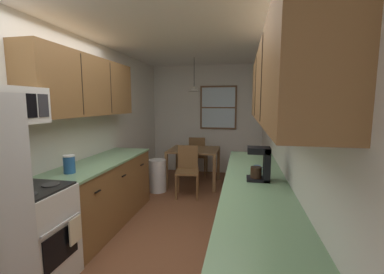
{
  "coord_description": "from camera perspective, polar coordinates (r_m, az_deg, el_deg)",
  "views": [
    {
      "loc": [
        0.85,
        -2.42,
        1.66
      ],
      "look_at": [
        0.08,
        1.45,
        1.14
      ],
      "focal_mm": 23.82,
      "sensor_mm": 36.0,
      "label": 1
    }
  ],
  "objects": [
    {
      "name": "dining_table",
      "position": [
        5.22,
        0.46,
        -3.82
      ],
      "size": [
        0.99,
        0.89,
        0.74
      ],
      "color": "brown",
      "rests_on": "ground"
    },
    {
      "name": "ceiling_slab",
      "position": [
        3.65,
        -2.82,
        22.3
      ],
      "size": [
        4.4,
        9.0,
        0.08
      ],
      "primitive_type": "cube",
      "color": "white"
    },
    {
      "name": "upper_cabinets_right",
      "position": [
        2.44,
        18.4,
        11.46
      ],
      "size": [
        0.33,
        2.84,
        0.69
      ],
      "color": "brown"
    },
    {
      "name": "coffee_maker",
      "position": [
        2.62,
        15.34,
        -5.69
      ],
      "size": [
        0.22,
        0.18,
        0.33
      ],
      "color": "black",
      "rests_on": "counter_right"
    },
    {
      "name": "pendant_light",
      "position": [
        5.12,
        0.48,
        10.72
      ],
      "size": [
        0.27,
        0.27,
        0.66
      ],
      "color": "black"
    },
    {
      "name": "mug_by_coffeemaker",
      "position": [
        2.88,
        14.41,
        -7.07
      ],
      "size": [
        0.11,
        0.07,
        0.09
      ],
      "color": "#335999",
      "rests_on": "counter_right"
    },
    {
      "name": "counter_left",
      "position": [
        3.78,
        -19.19,
        -11.57
      ],
      "size": [
        0.64,
        1.91,
        0.9
      ],
      "color": "brown",
      "rests_on": "ground"
    },
    {
      "name": "wall_left",
      "position": [
        4.09,
        -21.39,
        1.6
      ],
      "size": [
        0.1,
        9.0,
        2.55
      ],
      "primitive_type": "cube",
      "color": "silver",
      "rests_on": "ground"
    },
    {
      "name": "wall_back",
      "position": [
        6.14,
        3.29,
        3.92
      ],
      "size": [
        4.4,
        0.1,
        2.55
      ],
      "primitive_type": "cube",
      "color": "silver",
      "rests_on": "ground"
    },
    {
      "name": "back_window",
      "position": [
        6.03,
        5.91,
        6.56
      ],
      "size": [
        0.85,
        0.05,
        1.01
      ],
      "color": "brown"
    },
    {
      "name": "dining_chair_far",
      "position": [
        5.88,
        1.29,
        -3.85
      ],
      "size": [
        0.41,
        0.41,
        0.9
      ],
      "color": "brown",
      "rests_on": "ground"
    },
    {
      "name": "ground_plane",
      "position": [
        3.9,
        -2.56,
        -17.69
      ],
      "size": [
        12.0,
        12.0,
        0.0
      ],
      "primitive_type": "plane",
      "color": "brown"
    },
    {
      "name": "counter_right",
      "position": [
        2.75,
        13.95,
        -18.74
      ],
      "size": [
        0.64,
        3.16,
        0.9
      ],
      "color": "brown",
      "rests_on": "ground"
    },
    {
      "name": "microwave_over_range",
      "position": [
        2.67,
        -36.14,
        5.67
      ],
      "size": [
        0.39,
        0.57,
        0.32
      ],
      "color": "white"
    },
    {
      "name": "wall_right",
      "position": [
        3.48,
        19.45,
        0.74
      ],
      "size": [
        0.1,
        9.0,
        2.55
      ],
      "primitive_type": "cube",
      "color": "silver",
      "rests_on": "ground"
    },
    {
      "name": "dish_towel",
      "position": [
        2.72,
        -24.67,
        -18.4
      ],
      "size": [
        0.02,
        0.16,
        0.24
      ],
      "primitive_type": "cube",
      "color": "beige"
    },
    {
      "name": "trash_bin",
      "position": [
        4.91,
        -7.69,
        -8.56
      ],
      "size": [
        0.32,
        0.32,
        0.61
      ],
      "primitive_type": "cylinder",
      "color": "white",
      "rests_on": "ground"
    },
    {
      "name": "upper_cabinets_left",
      "position": [
        3.62,
        -22.53,
        10.4
      ],
      "size": [
        0.33,
        1.99,
        0.75
      ],
      "color": "brown"
    },
    {
      "name": "stove_range",
      "position": [
        2.85,
        -32.6,
        -18.38
      ],
      "size": [
        0.66,
        0.59,
        1.1
      ],
      "color": "white",
      "rests_on": "ground"
    },
    {
      "name": "dining_chair_near",
      "position": [
        4.62,
        -0.99,
        -7.0
      ],
      "size": [
        0.45,
        0.45,
        0.9
      ],
      "color": "brown",
      "rests_on": "ground"
    },
    {
      "name": "storage_canister",
      "position": [
        3.11,
        -25.79,
        -5.48
      ],
      "size": [
        0.12,
        0.12,
        0.2
      ],
      "color": "#265999",
      "rests_on": "counter_left"
    }
  ]
}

